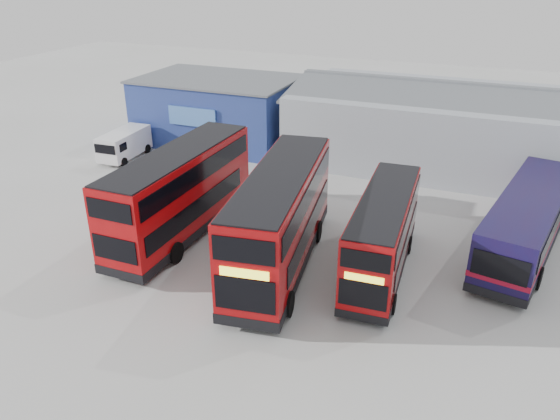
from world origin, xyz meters
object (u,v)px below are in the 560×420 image
(double_decker_right, at_px, (383,236))
(office_block, at_px, (218,109))
(maintenance_shed, at_px, (509,133))
(double_decker_centre, at_px, (280,220))
(panel_van, at_px, (124,144))
(single_decker_blue, at_px, (527,224))
(double_decker_left, at_px, (181,194))

(double_decker_right, bearing_deg, office_block, 134.43)
(maintenance_shed, bearing_deg, double_decker_centre, -117.58)
(panel_van, bearing_deg, single_decker_blue, -11.32)
(single_decker_blue, bearing_deg, double_decker_left, 27.04)
(office_block, bearing_deg, panel_van, -123.92)
(double_decker_left, relative_size, double_decker_centre, 0.95)
(single_decker_blue, bearing_deg, panel_van, 2.84)
(single_decker_blue, relative_size, panel_van, 2.52)
(office_block, distance_m, double_decker_left, 16.76)
(office_block, bearing_deg, single_decker_blue, -24.57)
(double_decker_left, bearing_deg, maintenance_shed, -131.78)
(double_decker_left, height_order, single_decker_blue, double_decker_left)
(maintenance_shed, height_order, panel_van, maintenance_shed)
(double_decker_centre, bearing_deg, panel_van, 140.69)
(double_decker_centre, xyz_separation_m, double_decker_right, (4.72, 1.22, -0.48))
(office_block, relative_size, panel_van, 2.56)
(double_decker_left, distance_m, single_decker_blue, 18.00)
(double_decker_centre, bearing_deg, office_block, 117.87)
(double_decker_left, xyz_separation_m, double_decker_right, (10.91, 0.17, -0.41))
(maintenance_shed, height_order, double_decker_centre, maintenance_shed)
(double_decker_centre, height_order, double_decker_right, double_decker_centre)
(office_block, bearing_deg, double_decker_centre, -53.74)
(double_decker_centre, bearing_deg, single_decker_blue, 20.06)
(panel_van, bearing_deg, maintenance_shed, 15.00)
(double_decker_left, distance_m, double_decker_centre, 6.27)
(maintenance_shed, height_order, double_decker_right, maintenance_shed)
(maintenance_shed, relative_size, double_decker_right, 3.23)
(maintenance_shed, relative_size, double_decker_centre, 2.57)
(double_decker_right, bearing_deg, double_decker_left, 177.69)
(office_block, height_order, single_decker_blue, office_block)
(maintenance_shed, distance_m, panel_van, 27.91)
(double_decker_left, bearing_deg, double_decker_centre, 170.69)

